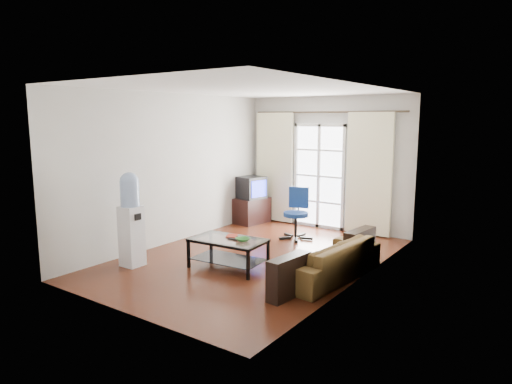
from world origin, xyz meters
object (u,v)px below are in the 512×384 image
sofa (328,259)px  task_chair (296,224)px  crt_tv (251,187)px  coffee_table (228,249)px  water_cooler (131,217)px  tv_stand (252,210)px

sofa → task_chair: task_chair is taller
sofa → crt_tv: bearing=-120.9°
task_chair → coffee_table: bearing=-104.7°
task_chair → water_cooler: 3.16m
crt_tv → coffee_table: bearing=-46.9°
task_chair → tv_stand: bearing=142.3°
coffee_table → tv_stand: tv_stand is taller
crt_tv → water_cooler: water_cooler is taller
sofa → crt_tv: (-2.92, 2.18, 0.51)m
coffee_table → tv_stand: bearing=119.0°
sofa → tv_stand: tv_stand is taller
sofa → tv_stand: 3.66m
tv_stand → crt_tv: (0.00, -0.03, 0.51)m
sofa → water_cooler: bearing=-59.5°
sofa → water_cooler: (-2.72, -1.25, 0.49)m
coffee_table → water_cooler: (-1.29, -0.76, 0.47)m
crt_tv → task_chair: size_ratio=0.63×
crt_tv → task_chair: bearing=-7.4°
task_chair → water_cooler: water_cooler is taller
coffee_table → task_chair: task_chair is taller
crt_tv → task_chair: crt_tv is taller
task_chair → water_cooler: bearing=-129.3°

